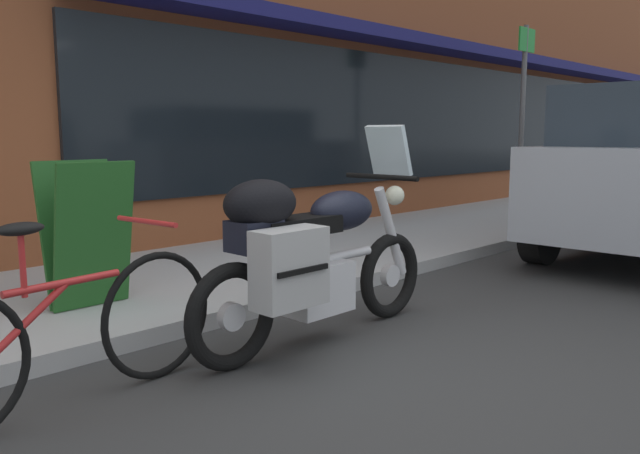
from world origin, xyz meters
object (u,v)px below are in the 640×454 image
at_px(parked_bicycle, 66,334).
at_px(sandwich_board_sign, 87,234).
at_px(touring_motorcycle, 310,253).
at_px(parking_sign_pole, 523,107).

xyz_separation_m(parked_bicycle, sandwich_board_sign, (0.76, 1.31, 0.25)).
relative_size(touring_motorcycle, parked_bicycle, 1.18).
bearing_deg(parked_bicycle, touring_motorcycle, -6.68).
height_order(touring_motorcycle, parked_bicycle, touring_motorcycle).
distance_m(parked_bicycle, parking_sign_pole, 7.49).
xyz_separation_m(parked_bicycle, parking_sign_pole, (7.25, 1.35, 1.32)).
distance_m(sandwich_board_sign, parking_sign_pole, 6.58).
distance_m(touring_motorcycle, sandwich_board_sign, 1.65).
height_order(parked_bicycle, parking_sign_pole, parking_sign_pole).
bearing_deg(sandwich_board_sign, parking_sign_pole, 0.30).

